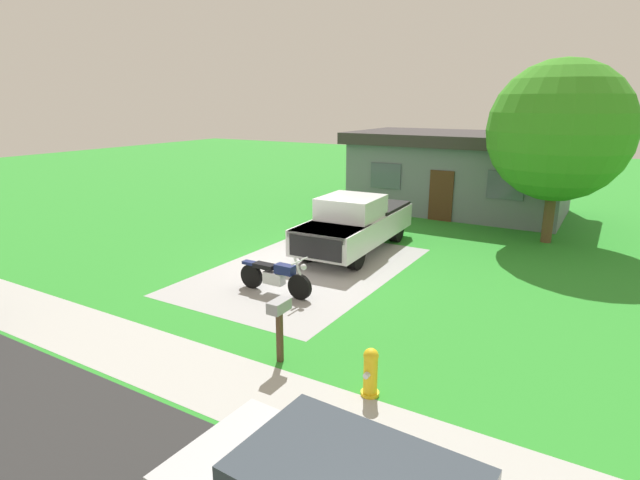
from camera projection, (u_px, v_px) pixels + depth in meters
ground_plane at (306, 270)px, 14.95m from camera, size 80.00×80.00×0.00m
driveway_pad at (306, 270)px, 14.95m from camera, size 4.97×7.83×0.01m
sidewalk_strip at (145, 354)px, 9.98m from camera, size 36.00×1.80×0.01m
motorcycle at (275, 276)px, 13.00m from camera, size 2.21×0.70×1.09m
pickup_truck at (356, 222)px, 16.72m from camera, size 2.24×5.70×1.90m
fire_hydrant at (370, 372)px, 8.48m from camera, size 0.32×0.40×0.87m
mailbox at (279, 314)px, 9.45m from camera, size 0.26×0.48×1.26m
shade_tree at (559, 131)px, 16.90m from camera, size 4.74×4.74×6.25m
neighbor_house at (459, 171)px, 22.76m from camera, size 9.60×5.60×3.50m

